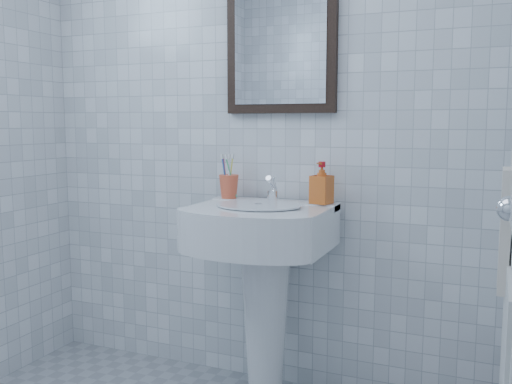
% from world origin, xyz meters
% --- Properties ---
extents(wall_back, '(2.20, 0.02, 2.50)m').
position_xyz_m(wall_back, '(0.00, 1.20, 1.25)').
color(wall_back, white).
rests_on(wall_back, ground).
extents(washbasin, '(0.56, 0.41, 0.87)m').
position_xyz_m(washbasin, '(0.12, 0.99, 0.58)').
color(washbasin, white).
rests_on(washbasin, ground).
extents(faucet, '(0.05, 0.10, 0.12)m').
position_xyz_m(faucet, '(0.12, 1.09, 0.91)').
color(faucet, white).
rests_on(faucet, washbasin).
extents(toothbrush_cup, '(0.11, 0.11, 0.11)m').
position_xyz_m(toothbrush_cup, '(-0.09, 1.10, 0.91)').
color(toothbrush_cup, '#E15635').
rests_on(toothbrush_cup, washbasin).
extents(soap_dispenser, '(0.09, 0.10, 0.17)m').
position_xyz_m(soap_dispenser, '(0.34, 1.10, 0.95)').
color(soap_dispenser, '#D24F14').
rests_on(soap_dispenser, washbasin).
extents(wall_mirror, '(0.50, 0.04, 0.62)m').
position_xyz_m(wall_mirror, '(0.12, 1.18, 1.55)').
color(wall_mirror, black).
rests_on(wall_mirror, wall_back).
extents(hand_towel, '(0.03, 0.16, 0.38)m').
position_xyz_m(hand_towel, '(1.04, 0.71, 0.87)').
color(hand_towel, silver).
rests_on(hand_towel, towel_ring).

